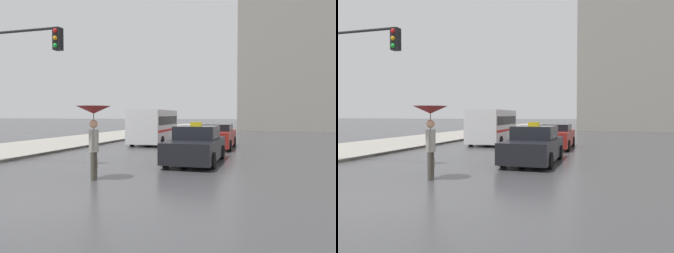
{
  "view_description": "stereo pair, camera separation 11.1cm",
  "coord_description": "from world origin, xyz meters",
  "views": [
    {
      "loc": [
        4.67,
        -5.78,
        1.9
      ],
      "look_at": [
        0.63,
        8.04,
        1.4
      ],
      "focal_mm": 35.0,
      "sensor_mm": 36.0,
      "label": 1
    },
    {
      "loc": [
        4.78,
        -5.75,
        1.9
      ],
      "look_at": [
        0.63,
        8.04,
        1.4
      ],
      "focal_mm": 35.0,
      "sensor_mm": 36.0,
      "label": 2
    }
  ],
  "objects": [
    {
      "name": "sedan_red",
      "position": [
        2.09,
        13.11,
        0.66
      ],
      "size": [
        1.91,
        4.53,
        1.38
      ],
      "rotation": [
        0.0,
        0.0,
        3.14
      ],
      "color": "maroon",
      "rests_on": "ground_plane"
    },
    {
      "name": "ground_plane",
      "position": [
        0.0,
        0.0,
        0.0
      ],
      "size": [
        300.0,
        300.0,
        0.0
      ],
      "primitive_type": "plane",
      "color": "#424244"
    },
    {
      "name": "ambulance_van",
      "position": [
        -2.29,
        14.68,
        1.24
      ],
      "size": [
        2.26,
        5.37,
        2.22
      ],
      "rotation": [
        0.0,
        0.0,
        3.19
      ],
      "color": "silver",
      "rests_on": "ground_plane"
    },
    {
      "name": "taxi",
      "position": [
        2.09,
        7.08,
        0.68
      ],
      "size": [
        1.91,
        4.39,
        1.62
      ],
      "rotation": [
        0.0,
        0.0,
        3.14
      ],
      "color": "black",
      "rests_on": "ground_plane"
    },
    {
      "name": "building_tower_near",
      "position": [
        8.55,
        39.83,
        15.58
      ],
      "size": [
        13.96,
        10.7,
        31.16
      ],
      "color": "gray",
      "rests_on": "ground_plane"
    },
    {
      "name": "pedestrian_with_umbrella",
      "position": [
        -0.1,
        2.78,
        1.73
      ],
      "size": [
        1.0,
        1.0,
        2.17
      ],
      "rotation": [
        0.0,
        0.0,
        1.74
      ],
      "color": "#4C473D",
      "rests_on": "ground_plane"
    },
    {
      "name": "traffic_light",
      "position": [
        -4.41,
        4.48,
        3.73
      ],
      "size": [
        3.62,
        0.38,
        5.34
      ],
      "color": "black",
      "rests_on": "ground_plane"
    }
  ]
}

